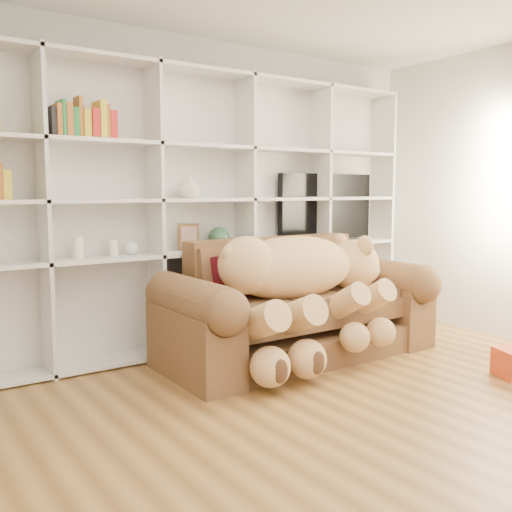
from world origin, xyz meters
TOP-DOWN VIEW (x-y plane):
  - floor at (0.00, 0.00)m, footprint 5.00×5.00m
  - wall_back at (0.00, 2.50)m, footprint 5.00×0.02m
  - bookshelf at (-0.24, 2.36)m, footprint 4.43×0.35m
  - sofa at (0.52, 1.65)m, footprint 2.31×1.00m
  - teddy_bear at (0.42, 1.46)m, footprint 1.71×0.94m
  - throw_pillow at (-0.00, 1.82)m, footprint 0.41×0.28m
  - tv at (1.45, 2.35)m, footprint 1.15×0.18m
  - picture_frame at (-0.14, 2.30)m, footprint 0.17×0.09m
  - green_vase at (0.17, 2.30)m, footprint 0.19×0.19m
  - figurine_tall at (-1.08, 2.30)m, footprint 0.10×0.10m
  - figurine_short at (-0.80, 2.30)m, footprint 0.10×0.10m
  - snow_globe at (-0.65, 2.30)m, footprint 0.10×0.10m
  - shelf_vase at (-0.12, 2.30)m, footprint 0.20×0.20m

SIDE VIEW (x-z plane):
  - floor at x=0.00m, z-range 0.00..0.00m
  - sofa at x=0.52m, z-range -0.12..0.85m
  - teddy_bear at x=0.42m, z-range 0.18..1.17m
  - throw_pillow at x=0.00m, z-range 0.48..0.87m
  - snow_globe at x=-0.65m, z-range 0.87..0.97m
  - figurine_short at x=-0.80m, z-range 0.86..0.99m
  - figurine_tall at x=-1.08m, z-range 0.86..1.03m
  - green_vase at x=0.17m, z-range 0.86..1.06m
  - picture_frame at x=-0.14m, z-range 0.88..1.10m
  - tv at x=1.45m, z-range 0.86..1.54m
  - bookshelf at x=-0.24m, z-range 0.11..2.51m
  - wall_back at x=0.00m, z-range 0.00..2.70m
  - shelf_vase at x=-0.12m, z-range 1.31..1.51m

